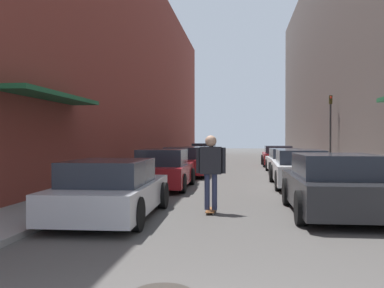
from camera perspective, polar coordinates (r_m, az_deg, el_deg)
The scene contains 16 objects.
ground at distance 22.00m, azimuth 5.88°, elevation -3.79°, with size 104.43×104.43×0.00m, color #4C4947.
curb_strip_left at distance 27.13m, azimuth -3.29°, elevation -2.80°, with size 1.80×47.47×0.12m.
curb_strip_right at distance 27.03m, azimuth 15.38°, elevation -2.84°, with size 1.80×47.47×0.12m.
building_row_left at distance 28.07m, azimuth -9.22°, elevation 9.67°, with size 4.90×47.47×12.19m.
building_row_right at distance 28.07m, azimuth 21.41°, elevation 11.60°, with size 4.90×47.47×14.09m.
parked_car_left_0 at distance 9.58m, azimuth -10.71°, elevation -6.03°, with size 1.97×4.34×1.27m.
parked_car_left_1 at distance 14.90m, azimuth -3.82°, elevation -3.46°, with size 1.86×4.04×1.37m.
parked_car_left_2 at distance 19.95m, azimuth -0.88°, elevation -2.39°, with size 2.08×4.45×1.34m.
parked_car_left_3 at distance 25.94m, azimuth 0.73°, elevation -1.71°, with size 2.01×4.48×1.25m.
parked_car_left_4 at distance 31.57m, azimuth 1.63°, elevation -1.19°, with size 1.90×4.03×1.38m.
parked_car_right_0 at distance 10.27m, azimuth 18.49°, elevation -5.27°, with size 2.05×4.28×1.39m.
parked_car_right_1 at distance 15.94m, azimuth 14.10°, elevation -3.20°, with size 1.92×4.73×1.34m.
parked_car_right_2 at distance 21.92m, azimuth 12.41°, elevation -2.25°, with size 1.85×4.48×1.23m.
parked_car_right_3 at distance 27.45m, azimuth 11.35°, elevation -1.60°, with size 1.94×4.25×1.28m.
skateboarder at distance 10.02m, azimuth 2.53°, elevation -2.82°, with size 0.70×0.78×1.81m.
traffic_light at distance 23.58m, azimuth 17.98°, elevation 2.53°, with size 0.16×0.22×3.88m.
Camera 1 is at (0.30, -2.94, 1.75)m, focal length 40.00 mm.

